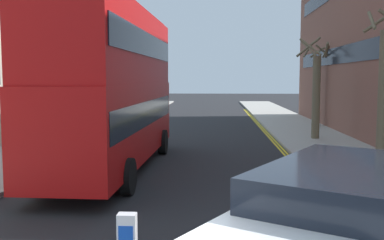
{
  "coord_description": "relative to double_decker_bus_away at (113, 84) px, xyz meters",
  "views": [
    {
      "loc": [
        1.33,
        -4.09,
        3.23
      ],
      "look_at": [
        0.5,
        11.0,
        1.8
      ],
      "focal_mm": 41.14,
      "sensor_mm": 36.0,
      "label": 1
    }
  ],
  "objects": [
    {
      "name": "street_tree_mid",
      "position": [
        8.72,
        7.68,
        -0.57
      ],
      "size": [
        1.58,
        1.97,
        5.29
      ],
      "color": "#6B6047",
      "rests_on": "sidewalk_right"
    },
    {
      "name": "kerb_line_outer",
      "position": [
        6.67,
        2.85,
        -3.03
      ],
      "size": [
        0.1,
        56.0,
        0.01
      ],
      "primitive_type": "cube",
      "color": "yellow",
      "rests_on": "ground"
    },
    {
      "name": "street_tree_near",
      "position": [
        10.14,
        13.84,
        -0.36
      ],
      "size": [
        1.81,
        2.06,
        5.59
      ],
      "color": "#6B6047",
      "rests_on": "sidewalk_right"
    },
    {
      "name": "kerb_line_inner",
      "position": [
        6.51,
        2.85,
        -3.03
      ],
      "size": [
        0.1,
        56.0,
        0.01
      ],
      "primitive_type": "cube",
      "color": "yellow",
      "rests_on": "ground"
    },
    {
      "name": "double_decker_bus_away",
      "position": [
        0.0,
        0.0,
        0.0
      ],
      "size": [
        2.99,
        10.86,
        5.64
      ],
      "color": "#B20F0F",
      "rests_on": "ground"
    },
    {
      "name": "sidewalk_left",
      "position": [
        -4.23,
        4.85,
        -2.96
      ],
      "size": [
        4.0,
        80.0,
        0.14
      ],
      "primitive_type": "cube",
      "color": "#ADA89E",
      "rests_on": "ground"
    },
    {
      "name": "sidewalk_right",
      "position": [
        8.77,
        4.85,
        -2.96
      ],
      "size": [
        4.0,
        80.0,
        0.14
      ],
      "primitive_type": "cube",
      "color": "#ADA89E",
      "rests_on": "ground"
    },
    {
      "name": "street_tree_far",
      "position": [
        9.44,
        0.49,
        -0.24
      ],
      "size": [
        1.43,
        1.37,
        5.75
      ],
      "color": "#6B6047",
      "rests_on": "sidewalk_right"
    }
  ]
}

